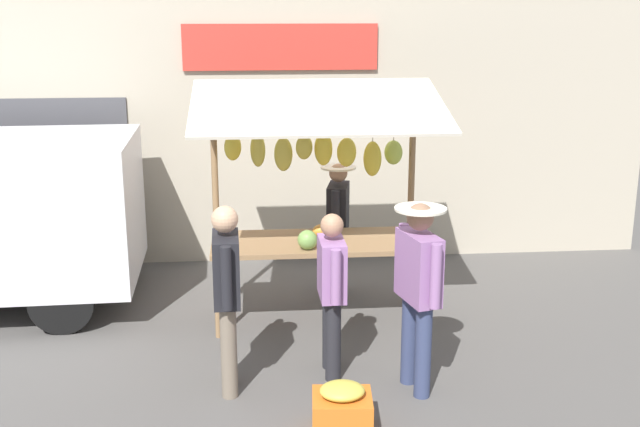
# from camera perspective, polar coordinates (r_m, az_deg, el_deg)

# --- Properties ---
(ground_plane) EXTENTS (40.00, 40.00, 0.00)m
(ground_plane) POSITION_cam_1_polar(r_m,az_deg,el_deg) (8.57, -0.18, -7.58)
(ground_plane) COLOR #514F4C
(street_backdrop) EXTENTS (9.00, 0.30, 3.40)m
(street_backdrop) POSITION_cam_1_polar(r_m,az_deg,el_deg) (10.22, -1.61, 6.05)
(street_backdrop) COLOR #B2A893
(street_backdrop) RESTS_ON ground
(market_stall) EXTENTS (2.50, 1.46, 2.50)m
(market_stall) POSITION_cam_1_polar(r_m,az_deg,el_deg) (8.16, -0.21, 2.82)
(market_stall) COLOR olive
(market_stall) RESTS_ON ground
(vendor_with_sunhat) EXTENTS (0.40, 0.66, 1.54)m
(vendor_with_sunhat) POSITION_cam_1_polar(r_m,az_deg,el_deg) (9.01, 1.30, -0.41)
(vendor_with_sunhat) COLOR navy
(vendor_with_sunhat) RESTS_ON ground
(shopper_in_striped_shirt) EXTENTS (0.24, 0.71, 1.66)m
(shopper_in_striped_shirt) POSITION_cam_1_polar(r_m,az_deg,el_deg) (6.78, -6.72, -5.17)
(shopper_in_striped_shirt) COLOR #726656
(shopper_in_striped_shirt) RESTS_ON ground
(shopper_with_shopping_bag) EXTENTS (0.23, 0.66, 1.51)m
(shopper_with_shopping_bag) POSITION_cam_1_polar(r_m,az_deg,el_deg) (7.06, 0.85, -5.16)
(shopper_with_shopping_bag) COLOR #232328
(shopper_with_shopping_bag) RESTS_ON ground
(shopper_in_grey_tee) EXTENTS (0.44, 0.70, 1.68)m
(shopper_in_grey_tee) POSITION_cam_1_polar(r_m,az_deg,el_deg) (6.77, 7.08, -4.89)
(shopper_in_grey_tee) COLOR navy
(shopper_in_grey_tee) RESTS_ON ground
(produce_crate_near) EXTENTS (0.50, 0.45, 0.40)m
(produce_crate_near) POSITION_cam_1_polar(r_m,az_deg,el_deg) (6.43, 1.59, -13.88)
(produce_crate_near) COLOR #D1661E
(produce_crate_near) RESTS_ON ground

